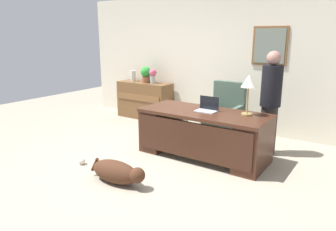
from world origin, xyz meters
TOP-DOWN VIEW (x-y plane):
  - ground_plane at (0.00, 0.00)m, footprint 12.00×12.00m
  - back_wall at (0.01, 2.60)m, footprint 7.00×0.16m
  - desk at (0.49, 0.82)m, footprint 1.99×0.86m
  - credenza at (-1.80, 2.25)m, footprint 1.29×0.50m
  - armchair at (0.44, 1.77)m, footprint 0.60×0.59m
  - person_standing at (1.29, 1.57)m, footprint 0.32×0.32m
  - dog_lying at (0.01, -0.61)m, footprint 0.90×0.33m
  - laptop at (0.52, 0.90)m, footprint 0.32×0.22m
  - desk_lamp at (1.11, 1.02)m, footprint 0.22×0.22m
  - vase_with_flowers at (-1.56, 2.25)m, footprint 0.17×0.17m
  - vase_empty at (-2.14, 2.25)m, footprint 0.12×0.12m
  - potted_plant at (-1.75, 2.25)m, footprint 0.24×0.24m
  - dog_toy_ball at (-0.86, -0.46)m, footprint 0.10×0.10m

SIDE VIEW (x-z plane):
  - ground_plane at x=0.00m, z-range 0.00..0.00m
  - dog_toy_ball at x=-0.86m, z-range 0.00..0.10m
  - dog_lying at x=0.01m, z-range 0.00..0.30m
  - desk at x=0.49m, z-range 0.04..0.78m
  - credenza at x=-1.80m, z-range 0.00..0.84m
  - armchair at x=0.44m, z-range -0.06..1.02m
  - laptop at x=0.52m, z-range 0.69..0.91m
  - person_standing at x=1.29m, z-range 0.03..1.68m
  - vase_empty at x=-2.14m, z-range 0.83..1.08m
  - vase_with_flowers at x=-1.56m, z-range 0.86..1.19m
  - potted_plant at x=-1.75m, z-range 0.85..1.21m
  - desk_lamp at x=1.11m, z-range 0.91..1.51m
  - back_wall at x=0.01m, z-range 0.00..2.70m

